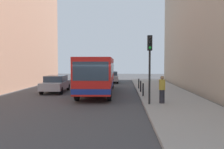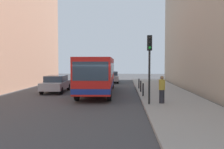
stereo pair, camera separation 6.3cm
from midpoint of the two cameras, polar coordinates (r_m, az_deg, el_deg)
ground_plane at (r=16.39m, az=-4.22°, el=-6.43°), size 80.00×80.00×0.00m
sidewalk at (r=16.59m, az=14.74°, el=-6.14°), size 4.40×40.00×0.15m
bus at (r=20.64m, az=-3.24°, el=0.31°), size 2.80×11.08×3.00m
car_beside_bus at (r=21.96m, az=-13.06°, el=-2.06°), size 1.98×4.46×1.48m
car_behind_bus at (r=31.47m, az=-0.09°, el=-0.51°), size 2.02×4.47×1.48m
traffic_light at (r=14.49m, az=9.00°, el=4.26°), size 0.28×0.33×4.10m
bollard_near at (r=18.05m, az=7.48°, el=-3.58°), size 0.11×0.11×0.95m
bollard_mid at (r=20.63m, az=6.92°, el=-2.77°), size 0.11×0.11×0.95m
bollard_far at (r=23.21m, az=6.49°, el=-2.14°), size 0.11×0.11×0.95m
pedestrian_near_signal at (r=15.08m, az=11.86°, el=-3.50°), size 0.38×0.38×1.68m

